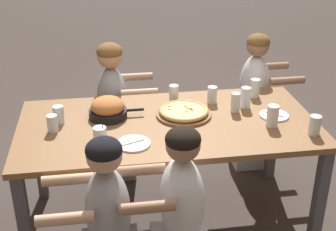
{
  "coord_description": "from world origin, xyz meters",
  "views": [
    {
      "loc": [
        -0.41,
        -2.74,
        2.19
      ],
      "look_at": [
        0.0,
        0.0,
        0.85
      ],
      "focal_mm": 50.0,
      "sensor_mm": 36.0,
      "label": 1
    }
  ],
  "objects_px": {
    "skillet_bowl": "(108,109)",
    "drinking_glass_f": "(53,125)",
    "drinking_glass_h": "(174,94)",
    "drinking_glass_a": "(235,104)",
    "pizza_board_main": "(184,112)",
    "drinking_glass_b": "(255,89)",
    "diner_far_midleft": "(114,116)",
    "empty_plate_a": "(274,115)",
    "drinking_glass_d": "(59,116)",
    "diner_far_right": "(253,107)",
    "drinking_glass_c": "(272,117)",
    "diner_near_center": "(181,226)",
    "empty_plate_b": "(133,144)",
    "cocktail_glass_blue": "(100,135)",
    "drinking_glass_e": "(315,125)",
    "drinking_glass_g": "(245,99)",
    "drinking_glass_i": "(212,96)"
  },
  "relations": [
    {
      "from": "skillet_bowl",
      "to": "diner_near_center",
      "type": "distance_m",
      "value": 0.99
    },
    {
      "from": "drinking_glass_c",
      "to": "diner_far_midleft",
      "type": "xyz_separation_m",
      "value": [
        -1.0,
        0.87,
        -0.34
      ]
    },
    {
      "from": "drinking_glass_e",
      "to": "drinking_glass_c",
      "type": "bearing_deg",
      "value": 146.74
    },
    {
      "from": "drinking_glass_e",
      "to": "empty_plate_a",
      "type": "bearing_deg",
      "value": 118.39
    },
    {
      "from": "empty_plate_b",
      "to": "diner_far_right",
      "type": "height_order",
      "value": "diner_far_right"
    },
    {
      "from": "diner_far_midleft",
      "to": "empty_plate_a",
      "type": "bearing_deg",
      "value": 55.76
    },
    {
      "from": "drinking_glass_g",
      "to": "diner_far_right",
      "type": "relative_size",
      "value": 0.13
    },
    {
      "from": "drinking_glass_h",
      "to": "drinking_glass_a",
      "type": "bearing_deg",
      "value": -31.98
    },
    {
      "from": "drinking_glass_c",
      "to": "diner_near_center",
      "type": "distance_m",
      "value": 0.96
    },
    {
      "from": "drinking_glass_c",
      "to": "drinking_glass_h",
      "type": "distance_m",
      "value": 0.75
    },
    {
      "from": "pizza_board_main",
      "to": "drinking_glass_d",
      "type": "bearing_deg",
      "value": 179.09
    },
    {
      "from": "diner_near_center",
      "to": "drinking_glass_f",
      "type": "bearing_deg",
      "value": 45.55
    },
    {
      "from": "drinking_glass_d",
      "to": "diner_far_right",
      "type": "distance_m",
      "value": 1.7
    },
    {
      "from": "empty_plate_a",
      "to": "drinking_glass_g",
      "type": "xyz_separation_m",
      "value": [
        -0.15,
        0.17,
        0.06
      ]
    },
    {
      "from": "drinking_glass_i",
      "to": "drinking_glass_a",
      "type": "bearing_deg",
      "value": -54.12
    },
    {
      "from": "skillet_bowl",
      "to": "empty_plate_a",
      "type": "bearing_deg",
      "value": -7.79
    },
    {
      "from": "drinking_glass_b",
      "to": "drinking_glass_f",
      "type": "height_order",
      "value": "drinking_glass_b"
    },
    {
      "from": "cocktail_glass_blue",
      "to": "diner_far_midleft",
      "type": "xyz_separation_m",
      "value": [
        0.11,
        0.9,
        -0.31
      ]
    },
    {
      "from": "empty_plate_a",
      "to": "drinking_glass_h",
      "type": "relative_size",
      "value": 1.66
    },
    {
      "from": "empty_plate_b",
      "to": "drinking_glass_h",
      "type": "relative_size",
      "value": 1.75
    },
    {
      "from": "drinking_glass_c",
      "to": "diner_far_midleft",
      "type": "height_order",
      "value": "diner_far_midleft"
    },
    {
      "from": "skillet_bowl",
      "to": "drinking_glass_e",
      "type": "distance_m",
      "value": 1.35
    },
    {
      "from": "empty_plate_b",
      "to": "drinking_glass_e",
      "type": "bearing_deg",
      "value": -1.95
    },
    {
      "from": "pizza_board_main",
      "to": "drinking_glass_a",
      "type": "xyz_separation_m",
      "value": [
        0.36,
        0.01,
        0.03
      ]
    },
    {
      "from": "cocktail_glass_blue",
      "to": "drinking_glass_h",
      "type": "relative_size",
      "value": 0.97
    },
    {
      "from": "drinking_glass_h",
      "to": "diner_near_center",
      "type": "height_order",
      "value": "diner_near_center"
    },
    {
      "from": "drinking_glass_a",
      "to": "diner_far_midleft",
      "type": "height_order",
      "value": "diner_far_midleft"
    },
    {
      "from": "drinking_glass_a",
      "to": "diner_near_center",
      "type": "height_order",
      "value": "diner_near_center"
    },
    {
      "from": "diner_far_midleft",
      "to": "drinking_glass_c",
      "type": "bearing_deg",
      "value": 49.07
    },
    {
      "from": "pizza_board_main",
      "to": "drinking_glass_i",
      "type": "height_order",
      "value": "drinking_glass_i"
    },
    {
      "from": "diner_far_right",
      "to": "drinking_glass_b",
      "type": "bearing_deg",
      "value": -19.79
    },
    {
      "from": "empty_plate_a",
      "to": "drinking_glass_e",
      "type": "relative_size",
      "value": 1.57
    },
    {
      "from": "drinking_glass_f",
      "to": "diner_near_center",
      "type": "bearing_deg",
      "value": -44.45
    },
    {
      "from": "empty_plate_a",
      "to": "diner_far_right",
      "type": "xyz_separation_m",
      "value": [
        0.11,
        0.73,
        -0.27
      ]
    },
    {
      "from": "skillet_bowl",
      "to": "diner_far_right",
      "type": "xyz_separation_m",
      "value": [
        1.23,
        0.58,
        -0.33
      ]
    },
    {
      "from": "drinking_glass_f",
      "to": "diner_far_right",
      "type": "xyz_separation_m",
      "value": [
        1.58,
        0.73,
        -0.32
      ]
    },
    {
      "from": "diner_far_right",
      "to": "drinking_glass_d",
      "type": "bearing_deg",
      "value": -68.48
    },
    {
      "from": "drinking_glass_h",
      "to": "empty_plate_a",
      "type": "bearing_deg",
      "value": -29.32
    },
    {
      "from": "empty_plate_b",
      "to": "cocktail_glass_blue",
      "type": "relative_size",
      "value": 1.8
    },
    {
      "from": "drinking_glass_a",
      "to": "diner_near_center",
      "type": "distance_m",
      "value": 1.02
    },
    {
      "from": "diner_near_center",
      "to": "drinking_glass_b",
      "type": "bearing_deg",
      "value": -35.28
    },
    {
      "from": "drinking_glass_h",
      "to": "diner_far_midleft",
      "type": "relative_size",
      "value": 0.11
    },
    {
      "from": "drinking_glass_f",
      "to": "drinking_glass_b",
      "type": "bearing_deg",
      "value": 13.37
    },
    {
      "from": "skillet_bowl",
      "to": "drinking_glass_f",
      "type": "relative_size",
      "value": 3.33
    },
    {
      "from": "skillet_bowl",
      "to": "drinking_glass_d",
      "type": "relative_size",
      "value": 3.11
    },
    {
      "from": "drinking_glass_a",
      "to": "drinking_glass_c",
      "type": "distance_m",
      "value": 0.31
    },
    {
      "from": "pizza_board_main",
      "to": "drinking_glass_i",
      "type": "xyz_separation_m",
      "value": [
        0.24,
        0.18,
        0.03
      ]
    },
    {
      "from": "pizza_board_main",
      "to": "drinking_glass_b",
      "type": "xyz_separation_m",
      "value": [
        0.58,
        0.24,
        0.04
      ]
    },
    {
      "from": "drinking_glass_i",
      "to": "drinking_glass_c",
      "type": "bearing_deg",
      "value": -54.79
    },
    {
      "from": "diner_near_center",
      "to": "skillet_bowl",
      "type": "bearing_deg",
      "value": 22.61
    }
  ]
}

